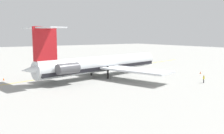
% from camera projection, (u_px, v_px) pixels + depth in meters
% --- Properties ---
extents(ground, '(309.90, 309.90, 0.00)m').
position_uv_depth(ground, '(67.00, 72.00, 67.01)').
color(ground, '#9E9E99').
extents(main_jetliner, '(40.01, 35.58, 11.70)m').
position_uv_depth(main_jetliner, '(99.00, 64.00, 58.89)').
color(main_jetliner, silver).
rests_on(main_jetliner, ground).
extents(ground_crew_near_nose, '(0.27, 0.41, 1.66)m').
position_uv_depth(ground_crew_near_nose, '(204.00, 78.00, 51.77)').
color(ground_crew_near_nose, black).
rests_on(ground_crew_near_nose, ground).
extents(ground_crew_near_tail, '(0.29, 0.36, 1.71)m').
position_uv_depth(ground_crew_near_tail, '(121.00, 62.00, 82.99)').
color(ground_crew_near_tail, black).
rests_on(ground_crew_near_tail, ground).
extents(safety_cone_nose, '(0.40, 0.40, 0.55)m').
position_uv_depth(safety_cone_nose, '(200.00, 73.00, 64.19)').
color(safety_cone_nose, '#EA590F').
rests_on(safety_cone_nose, ground).
extents(safety_cone_wingtip, '(0.40, 0.40, 0.55)m').
position_uv_depth(safety_cone_wingtip, '(4.00, 79.00, 54.92)').
color(safety_cone_wingtip, '#EA590F').
rests_on(safety_cone_wingtip, ground).
extents(taxiway_centreline, '(92.27, 21.08, 0.01)m').
position_uv_depth(taxiway_centreline, '(88.00, 72.00, 66.55)').
color(taxiway_centreline, gold).
rests_on(taxiway_centreline, ground).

